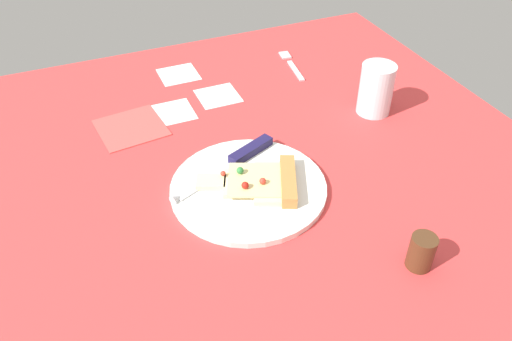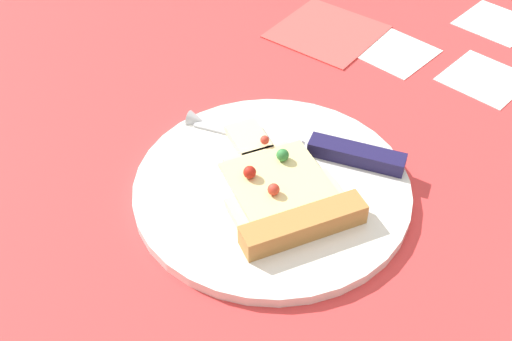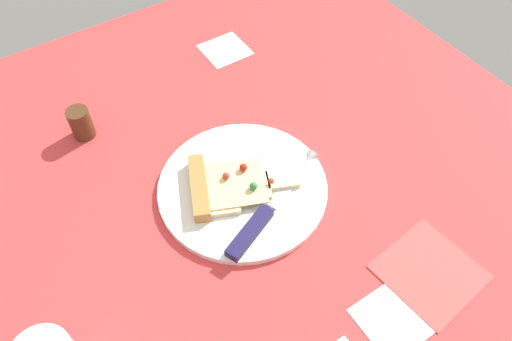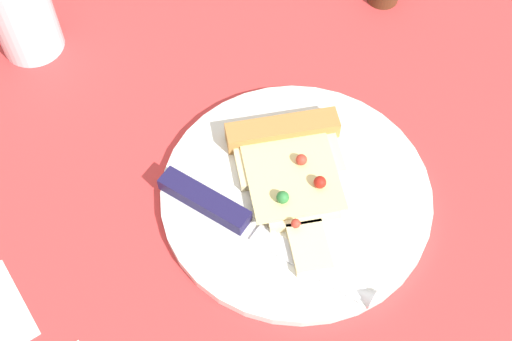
% 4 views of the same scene
% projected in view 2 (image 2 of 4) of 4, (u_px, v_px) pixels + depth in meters
% --- Properties ---
extents(ground_plane, '(1.17, 1.17, 0.03)m').
position_uv_depth(ground_plane, '(300.00, 194.00, 0.65)').
color(ground_plane, '#D13838').
rests_on(ground_plane, ground).
extents(plate, '(0.28, 0.28, 0.01)m').
position_uv_depth(plate, '(272.00, 187.00, 0.63)').
color(plate, white).
rests_on(plate, ground_plane).
extents(pizza_slice, '(0.19, 0.15, 0.03)m').
position_uv_depth(pizza_slice, '(283.00, 195.00, 0.60)').
color(pizza_slice, beige).
rests_on(pizza_slice, plate).
extents(knife, '(0.23, 0.11, 0.02)m').
position_uv_depth(knife, '(314.00, 146.00, 0.66)').
color(knife, silver).
rests_on(knife, plate).
extents(napkin, '(0.14, 0.14, 0.00)m').
position_uv_depth(napkin, '(327.00, 31.00, 0.85)').
color(napkin, '#E54C47').
rests_on(napkin, ground_plane).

